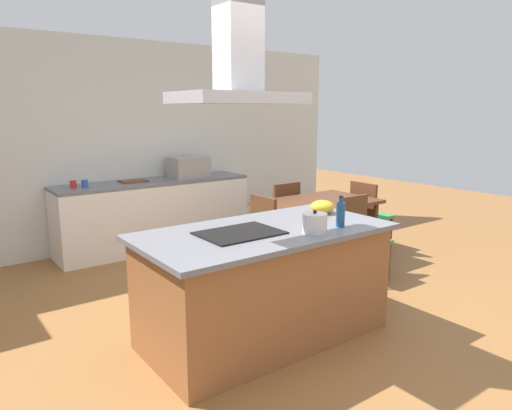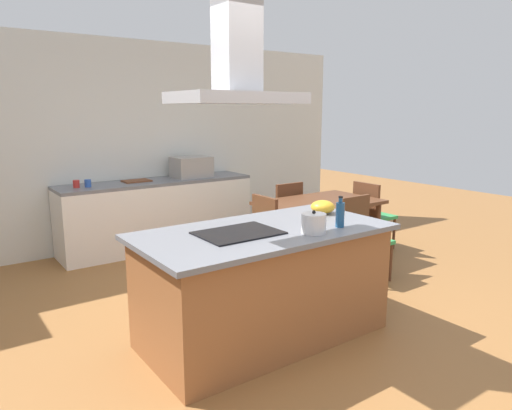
# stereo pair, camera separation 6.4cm
# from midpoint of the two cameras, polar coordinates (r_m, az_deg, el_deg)

# --- Properties ---
(ground) EXTENTS (16.00, 16.00, 0.00)m
(ground) POSITION_cam_midpoint_polar(r_m,az_deg,el_deg) (5.15, -9.64, -9.25)
(ground) COLOR #936033
(wall_back) EXTENTS (7.20, 0.10, 2.70)m
(wall_back) POSITION_cam_midpoint_polar(r_m,az_deg,el_deg) (6.46, -17.16, 6.89)
(wall_back) COLOR silver
(wall_back) RESTS_ON ground
(kitchen_island) EXTENTS (2.00, 1.02, 0.90)m
(kitchen_island) POSITION_cam_midpoint_polar(r_m,az_deg,el_deg) (3.80, 0.59, -9.47)
(kitchen_island) COLOR #995B33
(kitchen_island) RESTS_ON ground
(cooktop) EXTENTS (0.60, 0.44, 0.01)m
(cooktop) POSITION_cam_midpoint_polar(r_m,az_deg,el_deg) (3.52, -2.51, -3.40)
(cooktop) COLOR black
(cooktop) RESTS_ON kitchen_island
(tea_kettle) EXTENTS (0.24, 0.19, 0.18)m
(tea_kettle) POSITION_cam_midpoint_polar(r_m,az_deg,el_deg) (3.56, 6.62, -2.18)
(tea_kettle) COLOR silver
(tea_kettle) RESTS_ON kitchen_island
(olive_oil_bottle) EXTENTS (0.07, 0.07, 0.25)m
(olive_oil_bottle) POSITION_cam_midpoint_polar(r_m,az_deg,el_deg) (3.76, 9.72, -1.05)
(olive_oil_bottle) COLOR navy
(olive_oil_bottle) RESTS_ON kitchen_island
(mixing_bowl) EXTENTS (0.21, 0.21, 0.12)m
(mixing_bowl) POSITION_cam_midpoint_polar(r_m,az_deg,el_deg) (4.24, 7.61, -0.21)
(mixing_bowl) COLOR gold
(mixing_bowl) RESTS_ON kitchen_island
(back_counter) EXTENTS (2.55, 0.62, 0.90)m
(back_counter) POSITION_cam_midpoint_polar(r_m,az_deg,el_deg) (6.38, -12.38, -1.09)
(back_counter) COLOR white
(back_counter) RESTS_ON ground
(countertop_microwave) EXTENTS (0.50, 0.38, 0.28)m
(countertop_microwave) POSITION_cam_midpoint_polar(r_m,az_deg,el_deg) (6.51, -8.46, 4.56)
(countertop_microwave) COLOR #9E9993
(countertop_microwave) RESTS_ON back_counter
(coffee_mug_red) EXTENTS (0.08, 0.08, 0.09)m
(coffee_mug_red) POSITION_cam_midpoint_polar(r_m,az_deg,el_deg) (5.96, -21.54, 2.34)
(coffee_mug_red) COLOR red
(coffee_mug_red) RESTS_ON back_counter
(coffee_mug_blue) EXTENTS (0.08, 0.08, 0.09)m
(coffee_mug_blue) POSITION_cam_midpoint_polar(r_m,az_deg,el_deg) (5.97, -20.30, 2.43)
(coffee_mug_blue) COLOR #2D56B2
(coffee_mug_blue) RESTS_ON back_counter
(cutting_board) EXTENTS (0.34, 0.24, 0.02)m
(cutting_board) POSITION_cam_midpoint_polar(r_m,az_deg,el_deg) (6.25, -14.88, 2.81)
(cutting_board) COLOR brown
(cutting_board) RESTS_ON back_counter
(dining_table) EXTENTS (1.40, 0.90, 0.75)m
(dining_table) POSITION_cam_midpoint_polar(r_m,az_deg,el_deg) (5.64, 7.11, -0.31)
(dining_table) COLOR #59331E
(dining_table) RESTS_ON ground
(chair_at_left_end) EXTENTS (0.42, 0.42, 0.89)m
(chair_at_left_end) POSITION_cam_midpoint_polar(r_m,az_deg,el_deg) (5.10, -0.43, -3.31)
(chair_at_left_end) COLOR #33934C
(chair_at_left_end) RESTS_ON ground
(chair_at_right_end) EXTENTS (0.42, 0.42, 0.89)m
(chair_at_right_end) POSITION_cam_midpoint_polar(r_m,az_deg,el_deg) (6.32, 13.11, -0.70)
(chair_at_right_end) COLOR #33934C
(chair_at_right_end) RESTS_ON ground
(chair_facing_back_wall) EXTENTS (0.42, 0.42, 0.89)m
(chair_facing_back_wall) POSITION_cam_midpoint_polar(r_m,az_deg,el_deg) (6.16, 2.82, -0.74)
(chair_facing_back_wall) COLOR #33934C
(chair_facing_back_wall) RESTS_ON ground
(chair_facing_island) EXTENTS (0.42, 0.42, 0.89)m
(chair_facing_island) POSITION_cam_midpoint_polar(r_m,az_deg,el_deg) (5.23, 12.09, -3.21)
(chair_facing_island) COLOR #33934C
(chair_facing_island) RESTS_ON ground
(range_hood) EXTENTS (0.90, 0.55, 0.78)m
(range_hood) POSITION_cam_midpoint_polar(r_m,az_deg,el_deg) (3.42, -2.70, 16.36)
(range_hood) COLOR #ADADB2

